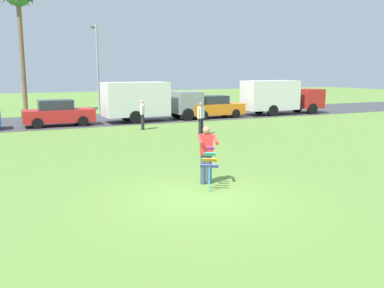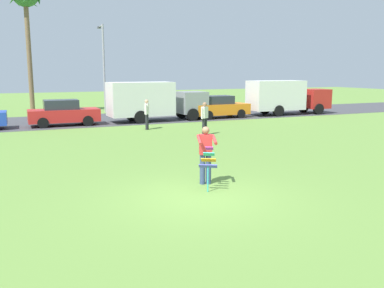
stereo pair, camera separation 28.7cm
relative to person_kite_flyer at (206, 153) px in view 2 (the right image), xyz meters
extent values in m
plane|color=olive|center=(-0.69, -1.14, -0.95)|extent=(120.00, 120.00, 0.00)
cube|color=#424247|center=(-0.69, 18.09, -0.95)|extent=(120.00, 8.00, 0.01)
cylinder|color=#384772|center=(0.09, -0.01, -0.50)|extent=(0.16, 0.16, 0.90)
cylinder|color=#384772|center=(-0.08, 0.05, -0.50)|extent=(0.16, 0.16, 0.90)
cube|color=red|center=(0.01, 0.02, 0.25)|extent=(0.41, 0.32, 0.60)
sphere|color=#9E7051|center=(0.01, 0.02, 0.67)|extent=(0.22, 0.22, 0.22)
cylinder|color=red|center=(0.14, -0.28, 0.43)|extent=(0.26, 0.58, 0.24)
cylinder|color=red|center=(-0.28, -0.15, 0.43)|extent=(0.26, 0.58, 0.24)
cube|color=#D83399|center=(-0.05, -0.34, 0.20)|extent=(0.26, 0.23, 0.12)
cube|color=#33BFBF|center=(-0.13, -0.48, 0.06)|extent=(0.35, 0.28, 0.12)
cube|color=orange|center=(-0.21, -0.62, -0.08)|extent=(0.43, 0.33, 0.12)
cube|color=#4C4CCC|center=(-0.29, -0.76, -0.21)|extent=(0.51, 0.38, 0.12)
cylinder|color=#33BFBF|center=(-0.29, -0.76, -0.58)|extent=(0.04, 0.04, 0.74)
cube|color=red|center=(-2.19, 15.69, -0.31)|extent=(4.22, 1.74, 0.76)
cube|color=#282D38|center=(-2.34, 15.70, 0.35)|extent=(2.03, 1.41, 0.60)
cylinder|color=black|center=(-0.88, 16.49, -0.63)|extent=(0.64, 0.23, 0.64)
cylinder|color=black|center=(-0.90, 14.88, -0.63)|extent=(0.64, 0.23, 0.64)
cylinder|color=black|center=(-3.49, 16.51, -0.63)|extent=(0.64, 0.23, 0.64)
cylinder|color=black|center=(-3.50, 14.90, -0.63)|extent=(0.64, 0.23, 0.64)
cube|color=gray|center=(6.41, 15.77, 0.22)|extent=(1.85, 1.95, 1.50)
cube|color=silver|center=(2.72, 15.67, 0.57)|extent=(4.25, 2.11, 2.20)
cylinder|color=black|center=(6.04, 16.68, -0.53)|extent=(0.85, 0.30, 0.84)
cylinder|color=black|center=(6.09, 14.84, -0.53)|extent=(0.85, 0.30, 0.84)
cylinder|color=black|center=(2.34, 16.58, -0.53)|extent=(0.85, 0.30, 0.84)
cylinder|color=black|center=(2.39, 14.74, -0.53)|extent=(0.85, 0.30, 0.84)
cube|color=orange|center=(8.58, 15.69, -0.31)|extent=(4.23, 1.77, 0.76)
cube|color=#282D38|center=(8.43, 15.69, 0.35)|extent=(2.04, 1.43, 0.60)
cylinder|color=black|center=(9.87, 16.52, -0.63)|extent=(0.64, 0.23, 0.64)
cylinder|color=black|center=(9.90, 14.91, -0.63)|extent=(0.64, 0.23, 0.64)
cylinder|color=black|center=(7.27, 16.48, -0.63)|extent=(0.64, 0.23, 0.64)
cylinder|color=black|center=(7.29, 14.87, -0.63)|extent=(0.64, 0.23, 0.64)
cube|color=#B2231E|center=(17.09, 15.66, 0.22)|extent=(1.82, 1.92, 1.50)
cube|color=silver|center=(13.39, 15.70, 0.57)|extent=(4.22, 2.05, 2.20)
cylinder|color=black|center=(16.75, 16.58, -0.53)|extent=(0.84, 0.29, 0.84)
cylinder|color=black|center=(16.73, 14.74, -0.53)|extent=(0.84, 0.29, 0.84)
cylinder|color=black|center=(13.05, 16.63, -0.53)|extent=(0.84, 0.29, 0.84)
cylinder|color=black|center=(13.03, 14.79, -0.53)|extent=(0.84, 0.29, 0.84)
cylinder|color=brown|center=(-3.59, 24.33, 3.54)|extent=(0.36, 0.36, 8.97)
cone|color=#387A33|center=(-2.64, 24.33, 7.77)|extent=(0.44, 1.56, 1.28)
cone|color=#387A33|center=(-3.29, 25.24, 7.77)|extent=(1.62, 0.90, 1.28)
cylinder|color=#9E9EA3|center=(1.92, 23.10, 2.55)|extent=(0.16, 0.16, 7.00)
cylinder|color=#9E9EA3|center=(1.92, 23.80, 5.95)|extent=(0.10, 1.40, 0.10)
cube|color=#4C4C51|center=(1.92, 24.45, 5.91)|extent=(0.24, 0.44, 0.16)
cylinder|color=#26262B|center=(4.18, 8.79, -0.50)|extent=(0.16, 0.16, 0.90)
cylinder|color=#26262B|center=(4.03, 8.70, -0.50)|extent=(0.16, 0.16, 0.90)
cube|color=silver|center=(4.10, 8.74, 0.25)|extent=(0.42, 0.37, 0.60)
sphere|color=#9E7051|center=(4.10, 8.74, 0.67)|extent=(0.22, 0.22, 0.22)
cylinder|color=silver|center=(4.31, 8.87, 0.21)|extent=(0.09, 0.09, 0.58)
cylinder|color=silver|center=(3.90, 8.62, 0.21)|extent=(0.09, 0.09, 0.58)
cylinder|color=#26262B|center=(2.00, 12.07, -0.50)|extent=(0.16, 0.16, 0.90)
cylinder|color=#26262B|center=(1.92, 11.90, -0.50)|extent=(0.16, 0.16, 0.90)
cube|color=silver|center=(1.96, 11.98, 0.25)|extent=(0.36, 0.42, 0.60)
sphere|color=tan|center=(1.96, 11.98, 0.67)|extent=(0.22, 0.22, 0.22)
cylinder|color=silver|center=(2.07, 12.20, 0.21)|extent=(0.09, 0.09, 0.58)
cylinder|color=silver|center=(1.86, 11.77, 0.21)|extent=(0.09, 0.09, 0.58)
camera|label=1|loc=(-5.44, -10.72, 2.37)|focal=38.88mm
camera|label=2|loc=(-5.18, -10.84, 2.37)|focal=38.88mm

